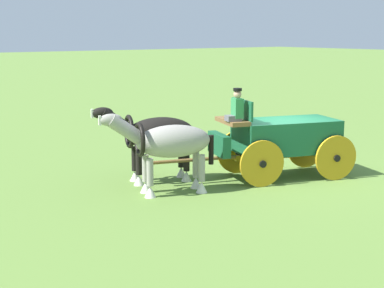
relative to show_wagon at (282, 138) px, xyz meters
name	(u,v)px	position (x,y,z in m)	size (l,w,h in m)	color
ground_plane	(285,176)	(-0.15, 0.04, -1.19)	(220.00, 220.00, 0.00)	olive
show_wagon	(282,138)	(0.00, 0.00, 0.00)	(5.91, 2.85, 2.72)	#195B38
draft_horse_near	(168,144)	(3.69, -0.52, 0.16)	(3.00, 1.46, 2.21)	#9E998E
draft_horse_off	(155,135)	(3.28, -1.76, 0.16)	(2.98, 1.50, 2.22)	black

